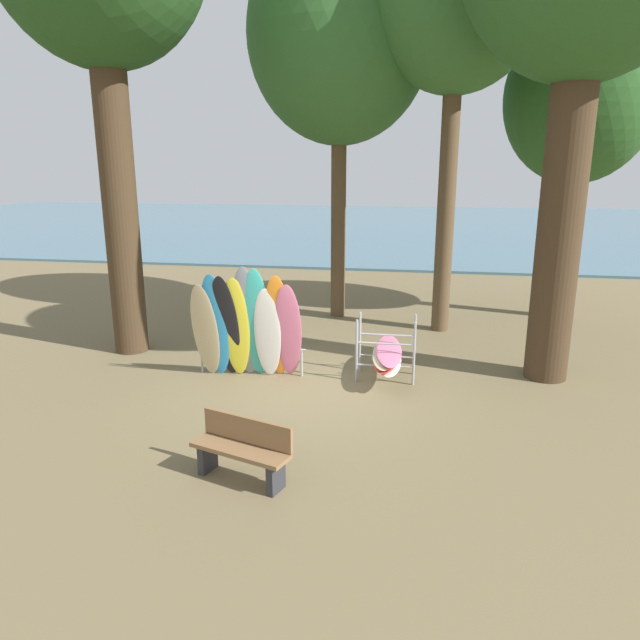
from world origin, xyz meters
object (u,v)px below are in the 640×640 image
Objects in this scene: leaning_board_pile at (246,328)px; board_storage_rack at (387,354)px; tree_far_right_back at (340,36)px; park_bench at (243,448)px; tree_far_left_back at (580,99)px.

leaning_board_pile reaches higher than board_storage_rack.
tree_far_right_back reaches higher than board_storage_rack.
leaning_board_pile is at bearing -101.23° from tree_far_right_back.
park_bench is at bearing -90.05° from tree_far_right_back.
tree_far_left_back reaches higher than park_bench.
park_bench is (1.04, -3.70, -0.60)m from leaning_board_pile.
leaning_board_pile is at bearing 105.68° from park_bench.
tree_far_left_back is 5.47× the size of park_bench.
tree_far_left_back is at bearing 58.41° from park_bench.
park_bench is at bearing -111.71° from board_storage_rack.
board_storage_rack is at bearing 10.57° from leaning_board_pile.
leaning_board_pile is (-1.05, -5.27, -6.18)m from tree_far_right_back.
leaning_board_pile is 1.08× the size of board_storage_rack.
leaning_board_pile is 1.59× the size of park_bench.
leaning_board_pile reaches higher than park_bench.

